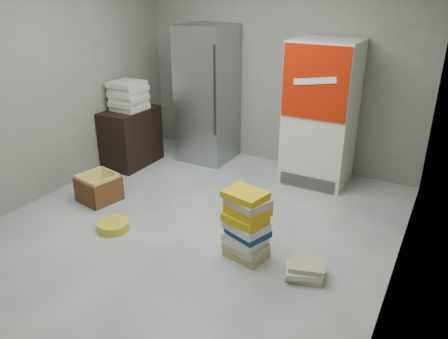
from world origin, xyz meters
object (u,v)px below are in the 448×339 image
coke_cooler (321,113)px  phonebook_stack_main (246,225)px  wood_shelf (131,137)px  cardboard_box (99,190)px  steel_fridge (208,95)px

coke_cooler → phonebook_stack_main: bearing=-90.8°
wood_shelf → cardboard_box: bearing=-69.9°
steel_fridge → phonebook_stack_main: bearing=-51.4°
wood_shelf → phonebook_stack_main: wood_shelf is taller
coke_cooler → wood_shelf: 2.63m
cardboard_box → steel_fridge: bearing=88.3°
phonebook_stack_main → cardboard_box: (-2.05, 0.20, -0.20)m
steel_fridge → coke_cooler: (1.65, -0.01, -0.05)m
wood_shelf → cardboard_box: (0.40, -1.10, -0.26)m
wood_shelf → phonebook_stack_main: (2.45, -1.30, -0.06)m
coke_cooler → cardboard_box: size_ratio=3.70×
wood_shelf → coke_cooler: bearing=16.3°
phonebook_stack_main → steel_fridge: bearing=142.0°
steel_fridge → wood_shelf: 1.23m
coke_cooler → wood_shelf: size_ratio=2.25×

